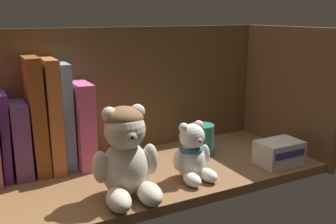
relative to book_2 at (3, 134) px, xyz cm
name	(u,v)px	position (x,y,z in cm)	size (l,w,h in cm)	color
shelf_board	(155,175)	(28.39, -12.31, -9.96)	(71.62, 29.44, 2.00)	brown
shelf_back_panel	(127,95)	(28.39, 3.01, 5.00)	(74.02, 1.20, 31.92)	brown
shelf_side_panel_right	(286,92)	(65.00, -12.31, 5.00)	(1.60, 31.84, 31.92)	brown
book_2	(3,134)	(0.00, 0.00, 0.00)	(1.65, 10.99, 17.91)	#522368
book_3	(19,138)	(2.90, 0.00, -1.14)	(3.38, 11.86, 15.63)	#623B75
book_4	(35,115)	(6.43, 0.00, 3.37)	(2.91, 11.93, 24.65)	brown
book_5	(50,114)	(9.62, 0.00, 3.10)	(2.72, 12.84, 24.12)	#B86536
book_6	(64,115)	(12.50, 0.00, 2.51)	(2.26, 9.55, 22.94)	#78A4CC
book_7	(80,123)	(15.76, 0.00, 0.43)	(3.50, 14.49, 18.77)	#CA548D
teddy_bear_larger	(126,155)	(18.60, -20.70, -0.81)	(12.58, 12.82, 17.19)	beige
teddy_bear_smaller	(192,155)	(33.41, -19.40, -3.84)	(8.77, 8.93, 11.98)	white
pillar_candle	(202,140)	(42.64, -8.53, -5.26)	(5.70, 5.70, 7.40)	#2D7A66
small_product_box	(279,153)	(54.73, -21.65, -6.28)	(9.87, 6.83, 5.35)	silver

